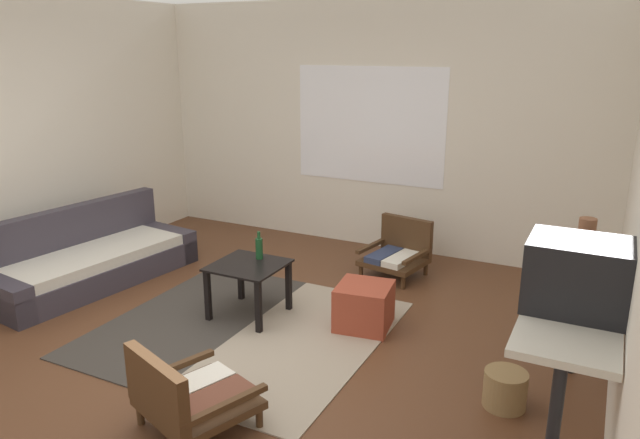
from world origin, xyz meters
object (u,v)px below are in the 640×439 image
(armchair_by_window, at_px, (398,251))
(wicker_basket, at_px, (505,389))
(couch, at_px, (89,260))
(coffee_table, at_px, (248,275))
(ottoman_orange, at_px, (364,306))
(console_shelf, at_px, (575,308))
(armchair_striped_foreground, at_px, (186,396))
(clay_vase, at_px, (584,250))
(glass_bottle, at_px, (259,248))
(crt_television, at_px, (577,275))

(armchair_by_window, height_order, wicker_basket, armchair_by_window)
(couch, bearing_deg, coffee_table, 1.66)
(ottoman_orange, height_order, console_shelf, console_shelf)
(armchair_by_window, height_order, ottoman_orange, armchair_by_window)
(armchair_striped_foreground, height_order, ottoman_orange, armchair_striped_foreground)
(armchair_by_window, xyz_separation_m, clay_vase, (1.72, -1.59, 0.78))
(console_shelf, bearing_deg, couch, 173.66)
(armchair_by_window, height_order, armchair_striped_foreground, armchair_by_window)
(couch, height_order, wicker_basket, couch)
(couch, xyz_separation_m, clay_vase, (4.33, -0.06, 0.80))
(armchair_striped_foreground, bearing_deg, glass_bottle, 107.93)
(armchair_by_window, distance_m, console_shelf, 2.70)
(couch, distance_m, ottoman_orange, 2.77)
(coffee_table, height_order, ottoman_orange, coffee_table)
(coffee_table, relative_size, console_shelf, 0.34)
(armchair_by_window, bearing_deg, wicker_basket, -53.53)
(couch, distance_m, crt_television, 4.47)
(ottoman_orange, bearing_deg, armchair_striped_foreground, -103.13)
(console_shelf, relative_size, clay_vase, 5.33)
(crt_television, xyz_separation_m, glass_bottle, (-2.51, 0.93, -0.53))
(clay_vase, height_order, glass_bottle, clay_vase)
(couch, xyz_separation_m, console_shelf, (4.33, -0.48, 0.59))
(couch, height_order, glass_bottle, couch)
(wicker_basket, bearing_deg, ottoman_orange, 153.07)
(crt_television, bearing_deg, coffee_table, 162.92)
(armchair_by_window, bearing_deg, armchair_striped_foreground, -94.82)
(crt_television, bearing_deg, glass_bottle, 159.63)
(ottoman_orange, xyz_separation_m, crt_television, (1.56, -1.00, 0.91))
(glass_bottle, bearing_deg, console_shelf, -15.38)
(armchair_striped_foreground, distance_m, glass_bottle, 1.77)
(armchair_striped_foreground, bearing_deg, wicker_basket, 34.24)
(console_shelf, bearing_deg, coffee_table, 168.05)
(couch, relative_size, coffee_table, 3.62)
(console_shelf, relative_size, glass_bottle, 6.97)
(armchair_striped_foreground, xyz_separation_m, ottoman_orange, (0.40, 1.73, -0.06))
(couch, distance_m, coffee_table, 1.81)
(coffee_table, bearing_deg, ottoman_orange, 13.61)
(glass_bottle, bearing_deg, armchair_by_window, 59.15)
(armchair_striped_foreground, height_order, crt_television, crt_television)
(couch, relative_size, crt_television, 4.22)
(ottoman_orange, bearing_deg, glass_bottle, -175.50)
(couch, bearing_deg, console_shelf, -6.34)
(armchair_striped_foreground, relative_size, glass_bottle, 3.21)
(crt_television, relative_size, clay_vase, 1.57)
(ottoman_orange, relative_size, clay_vase, 1.34)
(console_shelf, bearing_deg, crt_television, -90.75)
(ottoman_orange, xyz_separation_m, glass_bottle, (-0.94, -0.07, 0.38))
(armchair_striped_foreground, xyz_separation_m, wicker_basket, (1.63, 1.11, -0.12))
(console_shelf, bearing_deg, ottoman_orange, 154.02)
(coffee_table, bearing_deg, armchair_by_window, 61.52)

